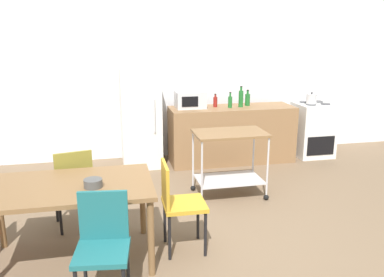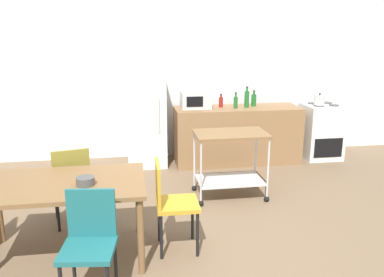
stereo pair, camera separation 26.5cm
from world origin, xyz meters
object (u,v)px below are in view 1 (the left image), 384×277
object	(u,v)px
stove_oven	(313,130)
microwave	(190,100)
dining_table	(68,193)
fruit_bowl	(93,183)
chair_mustard	(178,200)
bottle_soy_sauce	(241,98)
chair_teal	(103,243)
bottle_vinegar	(230,102)
kitchen_cart	(230,153)
chair_olive	(73,183)
kettle	(312,99)
bottle_hot_sauce	(247,99)
refrigerator	(141,117)
bottle_soda	(215,102)

from	to	relation	value
stove_oven	microwave	xyz separation A→B (m)	(-2.12, 0.05, 0.58)
dining_table	stove_oven	world-z (taller)	stove_oven
dining_table	fruit_bowl	xyz separation A→B (m)	(0.23, -0.11, 0.12)
chair_mustard	bottle_soy_sauce	size ratio (longest dim) A/B	2.68
chair_teal	bottle_vinegar	xyz separation A→B (m)	(1.99, 3.17, 0.48)
kitchen_cart	chair_olive	bearing A→B (deg)	-164.93
fruit_bowl	chair_olive	bearing A→B (deg)	107.17
bottle_soy_sauce	fruit_bowl	world-z (taller)	bottle_soy_sauce
kettle	fruit_bowl	bearing A→B (deg)	-143.26
bottle_hot_sauce	dining_table	bearing A→B (deg)	-134.94
bottle_vinegar	bottle_soy_sauce	size ratio (longest dim) A/B	0.75
refrigerator	kitchen_cart	bearing A→B (deg)	-56.23
dining_table	kettle	bearing A→B (deg)	33.89
dining_table	bottle_hot_sauce	xyz separation A→B (m)	(2.62, 2.63, 0.33)
chair_teal	bottle_soy_sauce	size ratio (longest dim) A/B	2.68
kitchen_cart	fruit_bowl	bearing A→B (deg)	-142.26
dining_table	fruit_bowl	size ratio (longest dim) A/B	9.30
chair_olive	chair_mustard	xyz separation A→B (m)	(1.00, -0.68, 0.00)
stove_oven	bottle_soda	bearing A→B (deg)	178.24
chair_mustard	kitchen_cart	distance (m)	1.48
bottle_hot_sauce	chair_olive	bearing A→B (deg)	-143.26
stove_oven	chair_teal	bearing A→B (deg)	-137.16
dining_table	kettle	xyz separation A→B (m)	(3.67, 2.46, 0.33)
bottle_vinegar	chair_teal	bearing A→B (deg)	-122.12
chair_mustard	stove_oven	distance (m)	3.81
microwave	fruit_bowl	bearing A→B (deg)	-117.95
bottle_vinegar	bottle_hot_sauce	xyz separation A→B (m)	(0.34, 0.13, 0.00)
bottle_soy_sauce	bottle_hot_sauce	world-z (taller)	bottle_soy_sauce
chair_teal	refrigerator	bearing A→B (deg)	87.39
chair_olive	bottle_vinegar	distance (m)	2.98
chair_teal	bottle_hot_sauce	bearing A→B (deg)	62.37
chair_teal	bottle_hot_sauce	world-z (taller)	bottle_hot_sauce
microwave	bottle_soy_sauce	bearing A→B (deg)	-5.78
microwave	chair_teal	bearing A→B (deg)	-112.68
chair_olive	bottle_soda	xyz separation A→B (m)	(2.09, 1.95, 0.47)
chair_teal	kettle	bearing A→B (deg)	50.47
chair_olive	chair_mustard	bearing A→B (deg)	133.05
kitchen_cart	bottle_soda	xyz separation A→B (m)	(0.20, 1.45, 0.41)
stove_oven	bottle_soda	size ratio (longest dim) A/B	4.37
kitchen_cart	bottle_vinegar	bearing A→B (deg)	72.73
refrigerator	microwave	size ratio (longest dim) A/B	3.37
chair_teal	chair_mustard	world-z (taller)	same
chair_teal	stove_oven	size ratio (longest dim) A/B	0.97
bottle_soda	bottle_soy_sauce	world-z (taller)	bottle_soy_sauce
dining_table	refrigerator	distance (m)	2.79
kitchen_cart	bottle_soy_sauce	distance (m)	1.56
chair_olive	microwave	distance (m)	2.62
kitchen_cart	bottle_soda	bearing A→B (deg)	81.99
chair_olive	chair_teal	distance (m)	1.37
refrigerator	bottle_hot_sauce	xyz separation A→B (m)	(1.73, -0.02, 0.23)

